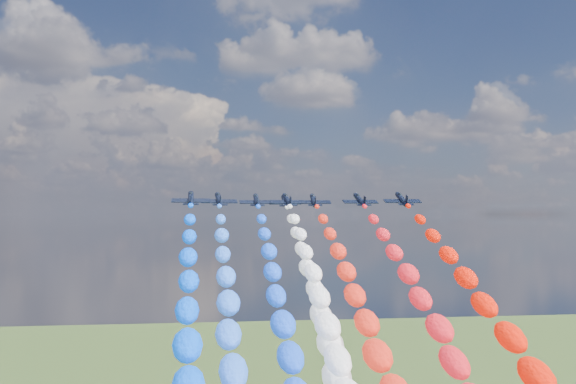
{
  "coord_description": "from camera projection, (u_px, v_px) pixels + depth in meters",
  "views": [
    {
      "loc": [
        -22.98,
        -165.52,
        90.34
      ],
      "look_at": [
        0.0,
        4.0,
        96.07
      ],
      "focal_mm": 41.68,
      "sensor_mm": 36.0,
      "label": 1
    }
  ],
  "objects": [
    {
      "name": "trail_0",
      "position": [
        186.0,
        382.0,
        97.89
      ],
      "size": [
        6.23,
        117.84,
        59.66
      ],
      "primitive_type": null,
      "color": "#044DFF"
    },
    {
      "name": "jet_2",
      "position": [
        256.0,
        200.0,
        178.4
      ],
      "size": [
        9.44,
        12.69,
        6.51
      ],
      "primitive_type": null,
      "rotation": [
        0.33,
        0.0,
        -0.02
      ],
      "color": "black"
    },
    {
      "name": "trail_2",
      "position": [
        286.0,
        355.0,
        117.31
      ],
      "size": [
        6.23,
        117.84,
        59.66
      ],
      "primitive_type": null,
      "color": "blue"
    },
    {
      "name": "trail_6",
      "position": [
        447.0,
        360.0,
        113.0
      ],
      "size": [
        6.23,
        117.84,
        59.66
      ],
      "primitive_type": null,
      "color": "red"
    },
    {
      "name": "trail_3",
      "position": [
        334.0,
        357.0,
        115.44
      ],
      "size": [
        6.23,
        117.84,
        59.66
      ],
      "primitive_type": null,
      "color": "white"
    },
    {
      "name": "trail_1",
      "position": [
        230.0,
        368.0,
        106.88
      ],
      "size": [
        6.23,
        117.84,
        59.66
      ],
      "primitive_type": null,
      "color": "blue"
    },
    {
      "name": "jet_1",
      "position": [
        219.0,
        200.0,
        167.96
      ],
      "size": [
        9.86,
        12.98,
        6.51
      ],
      "primitive_type": null,
      "rotation": [
        0.33,
        0.0,
        0.06
      ],
      "color": "black"
    },
    {
      "name": "jet_0",
      "position": [
        191.0,
        199.0,
        158.98
      ],
      "size": [
        9.25,
        12.55,
        6.51
      ],
      "primitive_type": null,
      "rotation": [
        0.33,
        0.0,
        0.01
      ],
      "color": "black"
    },
    {
      "name": "trail_7",
      "position": [
        521.0,
        372.0,
        104.47
      ],
      "size": [
        6.23,
        117.84,
        59.66
      ],
      "primitive_type": null,
      "color": "#F21604"
    },
    {
      "name": "jet_6",
      "position": [
        360.0,
        200.0,
        174.09
      ],
      "size": [
        9.59,
        12.79,
        6.51
      ],
      "primitive_type": null,
      "rotation": [
        0.33,
        0.0,
        0.04
      ],
      "color": "black"
    },
    {
      "name": "jet_4",
      "position": [
        285.0,
        201.0,
        189.73
      ],
      "size": [
        9.53,
        12.75,
        6.51
      ],
      "primitive_type": null,
      "rotation": [
        0.33,
        0.0,
        -0.03
      ],
      "color": "black"
    },
    {
      "name": "trail_5",
      "position": [
        373.0,
        353.0,
        118.37
      ],
      "size": [
        6.23,
        117.84,
        59.66
      ],
      "primitive_type": null,
      "color": "red"
    },
    {
      "name": "trail_4",
      "position": [
        325.0,
        342.0,
        128.64
      ],
      "size": [
        6.23,
        117.84,
        59.66
      ],
      "primitive_type": null,
      "color": "white"
    },
    {
      "name": "jet_3",
      "position": [
        287.0,
        200.0,
        176.52
      ],
      "size": [
        9.84,
        12.97,
        6.51
      ],
      "primitive_type": null,
      "rotation": [
        0.33,
        0.0,
        0.06
      ],
      "color": "black"
    },
    {
      "name": "jet_5",
      "position": [
        314.0,
        200.0,
        179.45
      ],
      "size": [
        9.97,
        13.06,
        6.51
      ],
      "primitive_type": null,
      "rotation": [
        0.33,
        0.0,
        -0.07
      ],
      "color": "black"
    },
    {
      "name": "jet_7",
      "position": [
        402.0,
        199.0,
        165.55
      ],
      "size": [
        9.62,
        12.82,
        6.51
      ],
      "primitive_type": null,
      "rotation": [
        0.33,
        0.0,
        -0.04
      ],
      "color": "black"
    }
  ]
}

